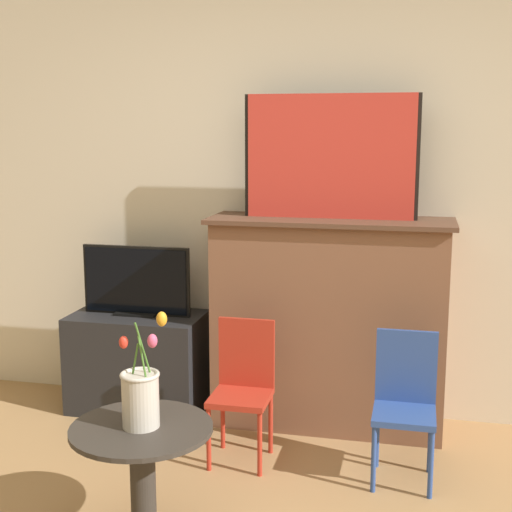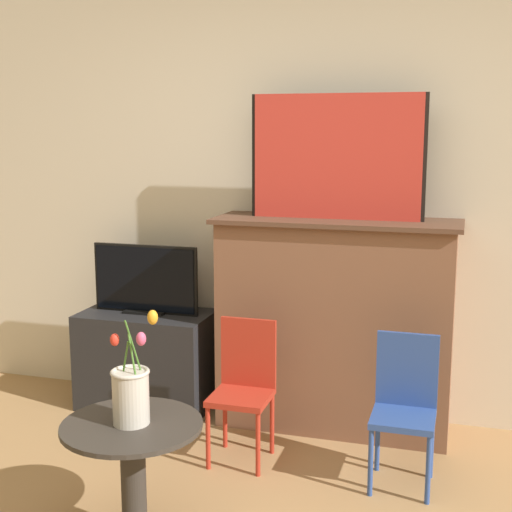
{
  "view_description": "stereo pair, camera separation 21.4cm",
  "coord_description": "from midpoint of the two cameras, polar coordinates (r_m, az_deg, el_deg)",
  "views": [
    {
      "loc": [
        0.59,
        -1.99,
        1.69
      ],
      "look_at": [
        -0.17,
        1.31,
        1.07
      ],
      "focal_mm": 50.0,
      "sensor_mm": 36.0,
      "label": 1
    },
    {
      "loc": [
        0.8,
        -1.94,
        1.69
      ],
      "look_at": [
        -0.17,
        1.31,
        1.07
      ],
      "focal_mm": 50.0,
      "sensor_mm": 36.0,
      "label": 2
    }
  ],
  "objects": [
    {
      "name": "wall_back",
      "position": [
        4.17,
        7.0,
        5.55
      ],
      "size": [
        8.0,
        0.06,
        2.7
      ],
      "color": "beige",
      "rests_on": "ground"
    },
    {
      "name": "fireplace_mantel",
      "position": [
        4.04,
        7.84,
        -5.28
      ],
      "size": [
        1.34,
        0.46,
        1.19
      ],
      "color": "brown",
      "rests_on": "ground"
    },
    {
      "name": "painting",
      "position": [
        3.91,
        8.05,
        7.86
      ],
      "size": [
        0.95,
        0.03,
        0.67
      ],
      "color": "black",
      "rests_on": "fireplace_mantel"
    },
    {
      "name": "tv_stand",
      "position": [
        4.42,
        -7.32,
        -8.22
      ],
      "size": [
        0.79,
        0.45,
        0.59
      ],
      "color": "#232326",
      "rests_on": "ground"
    },
    {
      "name": "tv_monitor",
      "position": [
        4.29,
        -7.44,
        -1.95
      ],
      "size": [
        0.66,
        0.12,
        0.41
      ],
      "color": "black",
      "rests_on": "tv_stand"
    },
    {
      "name": "chair_red",
      "position": [
        3.7,
        0.73,
        -10.06
      ],
      "size": [
        0.29,
        0.29,
        0.72
      ],
      "color": "#B22D1E",
      "rests_on": "ground"
    },
    {
      "name": "chair_blue",
      "position": [
        3.54,
        13.55,
        -11.26
      ],
      "size": [
        0.29,
        0.29,
        0.72
      ],
      "color": "#2D4C99",
      "rests_on": "ground"
    },
    {
      "name": "side_table",
      "position": [
        3.05,
        -7.76,
        -16.19
      ],
      "size": [
        0.58,
        0.58,
        0.51
      ],
      "color": "#332D28",
      "rests_on": "ground"
    },
    {
      "name": "vase_tulips",
      "position": [
        2.93,
        -7.87,
        -10.76
      ],
      "size": [
        0.18,
        0.18,
        0.46
      ],
      "color": "beige",
      "rests_on": "side_table"
    }
  ]
}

